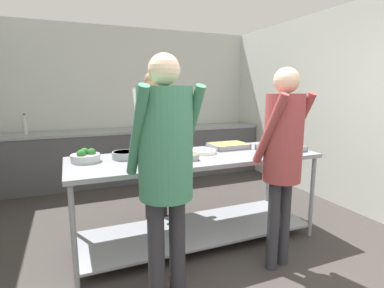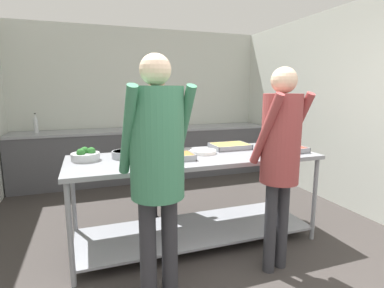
# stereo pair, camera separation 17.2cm
# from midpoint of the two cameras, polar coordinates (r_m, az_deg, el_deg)

# --- Properties ---
(wall_rear) EXTENTS (4.55, 0.06, 2.65)m
(wall_rear) POSITION_cam_midpoint_polar(r_m,az_deg,el_deg) (5.64, -8.49, 7.72)
(wall_rear) COLOR silver
(wall_rear) RESTS_ON ground_plane
(wall_right) EXTENTS (0.06, 4.50, 2.65)m
(wall_right) POSITION_cam_midpoint_polar(r_m,az_deg,el_deg) (4.71, 25.54, 6.37)
(wall_right) COLOR silver
(wall_right) RESTS_ON ground_plane
(back_counter) EXTENTS (4.39, 0.65, 0.90)m
(back_counter) POSITION_cam_midpoint_polar(r_m,az_deg,el_deg) (5.39, -7.50, -1.77)
(back_counter) COLOR #4C4C51
(back_counter) RESTS_ON ground_plane
(serving_counter) EXTENTS (2.46, 0.87, 0.91)m
(serving_counter) POSITION_cam_midpoint_polar(r_m,az_deg,el_deg) (3.08, 2.24, -7.61)
(serving_counter) COLOR gray
(serving_counter) RESTS_ON ground_plane
(broccoli_bowl) EXTENTS (0.26, 0.26, 0.13)m
(broccoli_bowl) POSITION_cam_midpoint_polar(r_m,az_deg,el_deg) (2.92, -18.04, -2.11)
(broccoli_bowl) COLOR #B2B2B7
(broccoli_bowl) RESTS_ON serving_counter
(sauce_pan) EXTENTS (0.38, 0.24, 0.07)m
(sauce_pan) POSITION_cam_midpoint_polar(r_m,az_deg,el_deg) (2.94, -11.07, -1.89)
(sauce_pan) COLOR gray
(sauce_pan) RESTS_ON serving_counter
(serving_tray_vegetables) EXTENTS (0.39, 0.26, 0.05)m
(serving_tray_vegetables) POSITION_cam_midpoint_polar(r_m,az_deg,el_deg) (2.82, -1.91, -2.50)
(serving_tray_vegetables) COLOR gray
(serving_tray_vegetables) RESTS_ON serving_counter
(plate_stack) EXTENTS (0.28, 0.28, 0.04)m
(plate_stack) POSITION_cam_midpoint_polar(r_m,az_deg,el_deg) (3.10, 3.70, -1.49)
(plate_stack) COLOR white
(plate_stack) RESTS_ON serving_counter
(serving_tray_roast) EXTENTS (0.41, 0.31, 0.05)m
(serving_tray_roast) POSITION_cam_midpoint_polar(r_m,az_deg,el_deg) (3.39, 8.67, -0.45)
(serving_tray_roast) COLOR gray
(serving_tray_roast) RESTS_ON serving_counter
(serving_tray_greens) EXTENTS (0.44, 0.34, 0.05)m
(serving_tray_greens) POSITION_cam_midpoint_polar(r_m,az_deg,el_deg) (3.36, 18.35, -0.96)
(serving_tray_greens) COLOR gray
(serving_tray_greens) RESTS_ON serving_counter
(guest_serving_left) EXTENTS (0.51, 0.40, 1.80)m
(guest_serving_left) POSITION_cam_midpoint_polar(r_m,az_deg,el_deg) (2.05, -4.28, -2.38)
(guest_serving_left) COLOR #2D2D33
(guest_serving_left) RESTS_ON ground_plane
(guest_serving_right) EXTENTS (0.46, 0.40, 1.74)m
(guest_serving_right) POSITION_cam_midpoint_polar(r_m,az_deg,el_deg) (2.60, 18.34, -0.67)
(guest_serving_right) COLOR #2D2D33
(guest_serving_right) RESTS_ON ground_plane
(cook_behind_counter) EXTENTS (0.46, 0.36, 1.78)m
(cook_behind_counter) POSITION_cam_midpoint_polar(r_m,az_deg,el_deg) (3.59, -5.25, 2.87)
(cook_behind_counter) COLOR #2D2D33
(cook_behind_counter) RESTS_ON ground_plane
(water_bottle) EXTENTS (0.07, 0.07, 0.31)m
(water_bottle) POSITION_cam_midpoint_polar(r_m,az_deg,el_deg) (5.28, -26.80, 3.45)
(water_bottle) COLOR silver
(water_bottle) RESTS_ON back_counter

